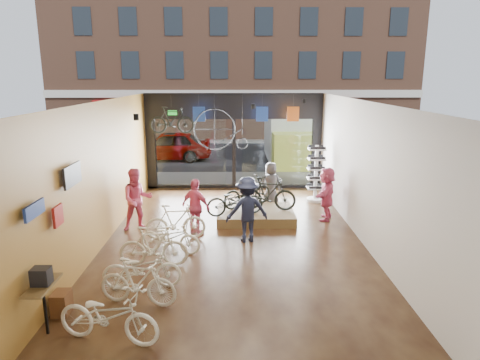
{
  "coord_description": "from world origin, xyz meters",
  "views": [
    {
      "loc": [
        0.02,
        -10.99,
        4.4
      ],
      "look_at": [
        0.18,
        1.4,
        1.41
      ],
      "focal_mm": 32.0,
      "sensor_mm": 36.0,
      "label": 1
    }
  ],
  "objects_px": {
    "floor_bike_5": "(175,222)",
    "customer_1": "(137,199)",
    "customer_2": "(196,207)",
    "street_car": "(168,146)",
    "floor_bike_2": "(142,269)",
    "sunglasses_rack": "(316,174)",
    "floor_bike_3": "(154,246)",
    "display_bike_right": "(247,192)",
    "customer_5": "(327,194)",
    "display_bike_mid": "(268,194)",
    "floor_bike_0": "(108,316)",
    "display_platform": "(256,215)",
    "customer_4": "(271,185)",
    "floor_bike_4": "(170,237)",
    "display_bike_left": "(235,200)",
    "box_truck": "(290,138)",
    "floor_bike_1": "(138,282)",
    "hung_bike": "(172,120)",
    "penny_farthing": "(223,131)",
    "customer_3": "(247,209)"
  },
  "relations": [
    {
      "from": "box_truck",
      "to": "floor_bike_2",
      "type": "xyz_separation_m",
      "value": [
        -4.88,
        -13.58,
        -0.89
      ]
    },
    {
      "from": "floor_bike_5",
      "to": "customer_1",
      "type": "relative_size",
      "value": 0.9
    },
    {
      "from": "customer_1",
      "to": "customer_4",
      "type": "height_order",
      "value": "customer_1"
    },
    {
      "from": "box_truck",
      "to": "customer_5",
      "type": "relative_size",
      "value": 3.99
    },
    {
      "from": "floor_bike_3",
      "to": "sunglasses_rack",
      "type": "bearing_deg",
      "value": -41.52
    },
    {
      "from": "box_truck",
      "to": "customer_1",
      "type": "height_order",
      "value": "box_truck"
    },
    {
      "from": "street_car",
      "to": "floor_bike_5",
      "type": "relative_size",
      "value": 2.79
    },
    {
      "from": "sunglasses_rack",
      "to": "display_platform",
      "type": "bearing_deg",
      "value": -128.44
    },
    {
      "from": "sunglasses_rack",
      "to": "display_bike_mid",
      "type": "bearing_deg",
      "value": -123.5
    },
    {
      "from": "street_car",
      "to": "floor_bike_4",
      "type": "xyz_separation_m",
      "value": [
        1.95,
        -12.7,
        -0.37
      ]
    },
    {
      "from": "display_bike_mid",
      "to": "hung_bike",
      "type": "xyz_separation_m",
      "value": [
        -3.27,
        2.24,
        2.1
      ]
    },
    {
      "from": "floor_bike_5",
      "to": "floor_bike_4",
      "type": "bearing_deg",
      "value": 173.13
    },
    {
      "from": "floor_bike_2",
      "to": "street_car",
      "type": "bearing_deg",
      "value": 2.53
    },
    {
      "from": "display_bike_mid",
      "to": "sunglasses_rack",
      "type": "distance_m",
      "value": 2.74
    },
    {
      "from": "customer_2",
      "to": "customer_5",
      "type": "xyz_separation_m",
      "value": [
        4.0,
        1.27,
        0.03
      ]
    },
    {
      "from": "floor_bike_0",
      "to": "display_platform",
      "type": "relative_size",
      "value": 0.76
    },
    {
      "from": "display_bike_left",
      "to": "customer_5",
      "type": "xyz_separation_m",
      "value": [
        2.89,
        0.46,
        0.08
      ]
    },
    {
      "from": "floor_bike_5",
      "to": "customer_1",
      "type": "distance_m",
      "value": 1.51
    },
    {
      "from": "display_bike_right",
      "to": "floor_bike_3",
      "type": "bearing_deg",
      "value": 113.83
    },
    {
      "from": "street_car",
      "to": "customer_5",
      "type": "bearing_deg",
      "value": 32.8
    },
    {
      "from": "customer_1",
      "to": "customer_2",
      "type": "bearing_deg",
      "value": -33.99
    },
    {
      "from": "box_truck",
      "to": "floor_bike_4",
      "type": "distance_m",
      "value": 12.58
    },
    {
      "from": "floor_bike_0",
      "to": "floor_bike_4",
      "type": "height_order",
      "value": "floor_bike_0"
    },
    {
      "from": "customer_5",
      "to": "customer_2",
      "type": "bearing_deg",
      "value": -53.12
    },
    {
      "from": "floor_bike_3",
      "to": "display_bike_right",
      "type": "distance_m",
      "value": 4.53
    },
    {
      "from": "floor_bike_1",
      "to": "display_bike_mid",
      "type": "relative_size",
      "value": 0.92
    },
    {
      "from": "street_car",
      "to": "floor_bike_1",
      "type": "xyz_separation_m",
      "value": [
        1.69,
        -15.27,
        -0.31
      ]
    },
    {
      "from": "customer_2",
      "to": "street_car",
      "type": "bearing_deg",
      "value": -43.88
    },
    {
      "from": "display_bike_left",
      "to": "customer_5",
      "type": "bearing_deg",
      "value": -95.65
    },
    {
      "from": "floor_bike_2",
      "to": "sunglasses_rack",
      "type": "relative_size",
      "value": 0.81
    },
    {
      "from": "customer_4",
      "to": "sunglasses_rack",
      "type": "xyz_separation_m",
      "value": [
        1.68,
        0.61,
        0.25
      ]
    },
    {
      "from": "floor_bike_2",
      "to": "sunglasses_rack",
      "type": "bearing_deg",
      "value": -40.72
    },
    {
      "from": "floor_bike_4",
      "to": "customer_3",
      "type": "relative_size",
      "value": 0.89
    },
    {
      "from": "customer_2",
      "to": "customer_1",
      "type": "bearing_deg",
      "value": 20.94
    },
    {
      "from": "floor_bike_3",
      "to": "penny_farthing",
      "type": "bearing_deg",
      "value": -13.67
    },
    {
      "from": "customer_1",
      "to": "customer_4",
      "type": "relative_size",
      "value": 1.18
    },
    {
      "from": "floor_bike_0",
      "to": "customer_2",
      "type": "height_order",
      "value": "customer_2"
    },
    {
      "from": "display_platform",
      "to": "customer_5",
      "type": "xyz_separation_m",
      "value": [
        2.23,
        -0.01,
        0.69
      ]
    },
    {
      "from": "customer_5",
      "to": "penny_farthing",
      "type": "height_order",
      "value": "penny_farthing"
    },
    {
      "from": "floor_bike_4",
      "to": "display_bike_mid",
      "type": "distance_m",
      "value": 3.82
    },
    {
      "from": "floor_bike_3",
      "to": "customer_2",
      "type": "height_order",
      "value": "customer_2"
    },
    {
      "from": "hung_bike",
      "to": "customer_1",
      "type": "bearing_deg",
      "value": 167.35
    },
    {
      "from": "floor_bike_2",
      "to": "hung_bike",
      "type": "distance_m",
      "value": 7.23
    },
    {
      "from": "street_car",
      "to": "customer_4",
      "type": "xyz_separation_m",
      "value": [
        4.85,
        -8.66,
        -0.01
      ]
    },
    {
      "from": "customer_4",
      "to": "customer_1",
      "type": "bearing_deg",
      "value": 14.35
    },
    {
      "from": "floor_bike_0",
      "to": "hung_bike",
      "type": "bearing_deg",
      "value": 14.13
    },
    {
      "from": "floor_bike_1",
      "to": "customer_2",
      "type": "xyz_separation_m",
      "value": [
        0.81,
        3.93,
        0.33
      ]
    },
    {
      "from": "hung_bike",
      "to": "display_bike_right",
      "type": "bearing_deg",
      "value": -125.94
    },
    {
      "from": "floor_bike_2",
      "to": "customer_5",
      "type": "height_order",
      "value": "customer_5"
    },
    {
      "from": "customer_2",
      "to": "sunglasses_rack",
      "type": "xyz_separation_m",
      "value": [
        4.03,
        3.3,
        0.22
      ]
    }
  ]
}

